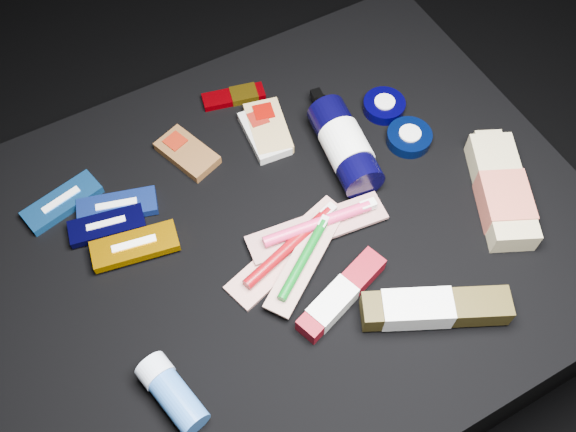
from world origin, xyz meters
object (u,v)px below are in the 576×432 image
deodorant_stick (172,392)px  toothpaste_carton_red (338,298)px  bodywash_bottle (502,192)px  lotion_bottle (345,146)px

deodorant_stick → toothpaste_carton_red: (0.27, 0.01, -0.01)m
bodywash_bottle → toothpaste_carton_red: 0.33m
bodywash_bottle → toothpaste_carton_red: bearing=-149.7°
deodorant_stick → lotion_bottle: bearing=17.3°
bodywash_bottle → deodorant_stick: bearing=-150.8°
lotion_bottle → bodywash_bottle: (0.18, -0.20, -0.01)m
deodorant_stick → toothpaste_carton_red: bearing=-9.5°
bodywash_bottle → toothpaste_carton_red: (-0.33, -0.03, -0.01)m
deodorant_stick → toothpaste_carton_red: deodorant_stick is taller
toothpaste_carton_red → lotion_bottle: bearing=38.2°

